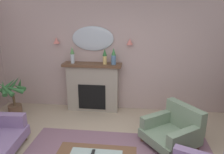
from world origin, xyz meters
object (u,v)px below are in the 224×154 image
at_px(mantel_vase_centre, 105,56).
at_px(wall_sconce_left, 56,41).
at_px(armchair_beside_couch, 174,129).
at_px(fireplace, 93,88).
at_px(potted_plant_corner_palm, 13,96).
at_px(wall_sconce_right, 130,42).
at_px(mantel_vase_left, 72,55).
at_px(mantel_vase_right, 114,57).
at_px(wall_mirror, 93,39).
at_px(tv_remote, 93,153).

distance_m(mantel_vase_centre, wall_sconce_left, 1.20).
bearing_deg(armchair_beside_couch, mantel_vase_centre, 139.13).
relative_size(fireplace, potted_plant_corner_palm, 1.49).
xyz_separation_m(fireplace, wall_sconce_right, (0.85, 0.09, 1.09)).
bearing_deg(mantel_vase_left, mantel_vase_right, 0.00).
height_order(wall_mirror, wall_sconce_left, wall_mirror).
height_order(wall_mirror, armchair_beside_couch, wall_mirror).
xyz_separation_m(mantel_vase_centre, wall_sconce_left, (-1.15, 0.12, 0.32)).
distance_m(wall_sconce_right, armchair_beside_couch, 2.10).
xyz_separation_m(mantel_vase_left, potted_plant_corner_palm, (-1.26, -0.50, -0.88)).
xyz_separation_m(wall_sconce_left, potted_plant_corner_palm, (-0.86, -0.62, -1.18)).
xyz_separation_m(mantel_vase_centre, mantel_vase_right, (0.20, 0.00, -0.01)).
xyz_separation_m(armchair_beside_couch, potted_plant_corner_palm, (-3.43, 0.72, 0.18)).
xyz_separation_m(fireplace, wall_sconce_left, (-0.85, 0.09, 1.09)).
height_order(wall_sconce_left, armchair_beside_couch, wall_sconce_left).
xyz_separation_m(mantel_vase_right, potted_plant_corner_palm, (-2.21, -0.50, -0.85)).
distance_m(wall_mirror, potted_plant_corner_palm, 2.21).
relative_size(mantel_vase_centre, wall_sconce_right, 2.50).
bearing_deg(armchair_beside_couch, wall_sconce_right, 122.77).
relative_size(mantel_vase_left, wall_mirror, 0.39).
bearing_deg(mantel_vase_centre, tv_remote, -86.05).
bearing_deg(wall_sconce_left, wall_sconce_right, 0.00).
bearing_deg(wall_sconce_right, wall_mirror, 176.63).
height_order(fireplace, tv_remote, fireplace).
xyz_separation_m(fireplace, mantel_vase_centre, (0.30, -0.03, 0.77)).
relative_size(fireplace, wall_sconce_left, 9.71).
bearing_deg(fireplace, mantel_vase_centre, -5.39).
xyz_separation_m(mantel_vase_centre, wall_mirror, (-0.30, 0.17, 0.37)).
bearing_deg(mantel_vase_centre, armchair_beside_couch, -40.87).
bearing_deg(armchair_beside_couch, fireplace, 143.86).
xyz_separation_m(mantel_vase_centre, armchair_beside_couch, (1.42, -1.22, -1.04)).
relative_size(mantel_vase_left, wall_sconce_right, 2.71).
distance_m(mantel_vase_centre, potted_plant_corner_palm, 2.25).
bearing_deg(fireplace, wall_sconce_right, 6.16).
relative_size(wall_sconce_right, potted_plant_corner_palm, 0.15).
bearing_deg(wall_mirror, tv_remote, -79.38).
xyz_separation_m(mantel_vase_left, wall_mirror, (0.45, 0.17, 0.35)).
distance_m(fireplace, potted_plant_corner_palm, 1.80).
height_order(wall_mirror, potted_plant_corner_palm, wall_mirror).
distance_m(armchair_beside_couch, potted_plant_corner_palm, 3.51).
distance_m(wall_mirror, armchair_beside_couch, 2.62).
bearing_deg(wall_sconce_right, tv_remote, -99.38).
height_order(mantel_vase_right, wall_sconce_left, wall_sconce_left).
bearing_deg(mantel_vase_centre, mantel_vase_right, 0.00).
distance_m(wall_sconce_right, tv_remote, 2.70).
bearing_deg(wall_sconce_right, mantel_vase_centre, -167.69).
distance_m(wall_mirror, wall_sconce_right, 0.85).
relative_size(mantel_vase_centre, armchair_beside_couch, 0.31).
relative_size(fireplace, tv_remote, 8.50).
xyz_separation_m(fireplace, potted_plant_corner_palm, (-1.71, -0.53, -0.09)).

